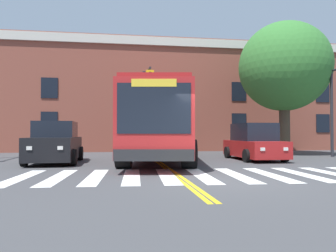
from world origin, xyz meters
TOP-DOWN VIEW (x-y plane):
  - ground_plane at (0.00, 0.00)m, footprint 120.00×120.00m
  - crosswalk at (-0.44, 1.09)m, footprint 11.33×4.24m
  - lane_line_yellow_inner at (-1.29, 15.09)m, footprint 0.12×36.00m
  - lane_line_yellow_outer at (-1.13, 15.09)m, footprint 0.12×36.00m
  - city_bus at (-1.10, 6.69)m, footprint 4.10×11.38m
  - car_black_near_lane at (-5.73, 6.15)m, footprint 2.15×4.31m
  - car_red_far_lane at (3.52, 6.48)m, footprint 2.00×4.24m
  - car_white_behind_bus at (-1.28, 15.60)m, footprint 2.40×4.95m
  - traffic_light_overhead at (-1.63, 7.60)m, footprint 0.34×3.27m
  - street_tree_curbside_large at (6.93, 9.86)m, footprint 6.76×6.93m
  - building_facade at (-0.98, 18.57)m, footprint 33.51×8.63m

SIDE VIEW (x-z plane):
  - ground_plane at x=0.00m, z-range 0.00..0.00m
  - lane_line_yellow_inner at x=-1.29m, z-range 0.00..0.01m
  - lane_line_yellow_outer at x=-1.13m, z-range 0.00..0.01m
  - crosswalk at x=-0.44m, z-range 0.00..0.01m
  - car_red_far_lane at x=3.52m, z-range -0.07..1.70m
  - car_black_near_lane at x=-5.73m, z-range -0.08..1.73m
  - car_white_behind_bus at x=-1.28m, z-range -0.05..2.13m
  - city_bus at x=-1.10m, z-range 0.17..3.38m
  - traffic_light_overhead at x=-1.63m, z-range 0.79..5.45m
  - building_facade at x=-0.98m, z-range 0.00..8.26m
  - street_tree_curbside_large at x=6.93m, z-range 1.30..9.35m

